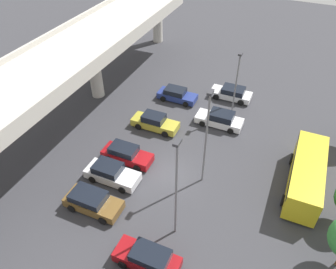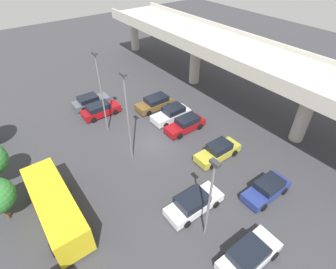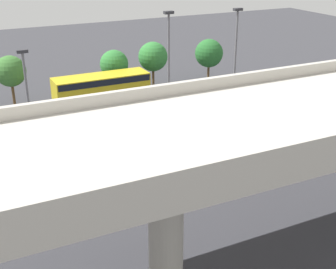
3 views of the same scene
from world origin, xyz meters
The scene contains 18 objects.
ground_plane centered at (0.00, 0.00, 0.00)m, with size 107.62×107.62×0.00m, color #38383D.
highway_overpass centered at (0.00, 12.90, 6.31)m, with size 51.66×7.95×7.71m.
parked_car_0 centered at (-11.19, -2.09, 0.68)m, with size 2.14×4.54×1.44m.
parked_car_1 centered at (-8.40, -2.00, 0.75)m, with size 2.04×4.54×1.57m.
parked_car_2 centered at (-5.83, 4.18, 0.74)m, with size 2.23×4.60×1.52m.
parked_car_3 centered at (-2.60, 4.39, 0.74)m, with size 2.17×4.74×1.60m.
parked_car_4 centered at (0.02, 4.38, 0.74)m, with size 2.02×4.69×1.55m.
parked_car_5 centered at (5.39, 4.05, 0.74)m, with size 2.01×4.86×1.63m.
parked_car_6 centered at (8.63, -1.93, 0.72)m, with size 2.16×4.88×1.56m.
parked_car_7 centered at (11.19, 4.00, 0.68)m, with size 2.05×4.50×1.44m.
shuttle_bus centered at (3.12, -10.90, 1.63)m, with size 8.40×2.79×2.71m.
lamp_post_near_aisle centered at (0.49, -2.83, 5.23)m, with size 0.70×0.35×9.05m.
lamp_post_mid_lot centered at (-5.24, -2.68, 5.17)m, with size 0.70×0.35×8.94m.
lamp_post_by_overpass centered at (10.77, -2.66, 4.35)m, with size 0.70×0.35×7.36m.
tree_front_left centered at (-9.54, -13.74, 2.79)m, with size 2.91×2.91×4.25m.
tree_front_centre centered at (-3.23, -13.86, 3.07)m, with size 2.88×2.88×4.52m.
tree_front_right centered at (0.71, -14.12, 2.70)m, with size 2.71×2.71×4.06m.
tree_front_far_right centered at (10.21, -14.15, 3.13)m, with size 2.71×2.71×4.49m.
Camera 3 is at (15.33, 27.25, 13.75)m, focal length 50.00 mm.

